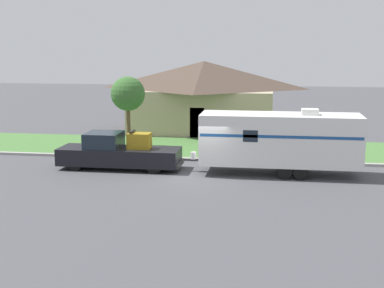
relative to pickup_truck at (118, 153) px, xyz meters
name	(u,v)px	position (x,y,z in m)	size (l,w,h in m)	color
ground_plane	(202,177)	(4.54, -1.21, -0.83)	(120.00, 120.00, 0.00)	#47474C
curb_strip	(211,160)	(4.54, 2.54, -0.76)	(80.00, 0.30, 0.14)	#999993
lawn_strip	(218,148)	(4.54, 6.19, -0.82)	(80.00, 7.00, 0.03)	#477538
house_across_street	(204,95)	(2.75, 13.46, 1.84)	(11.02, 8.01, 5.15)	tan
pickup_truck	(118,153)	(0.00, 0.00, 0.00)	(6.37, 1.96, 2.01)	black
travel_trailer	(280,139)	(8.25, 0.00, 0.92)	(8.67, 2.37, 3.28)	black
mailbox	(140,139)	(0.39, 3.09, 0.22)	(0.48, 0.20, 1.37)	brown
tree_in_yard	(128,94)	(-1.00, 5.77, 2.50)	(2.12, 2.12, 4.42)	brown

